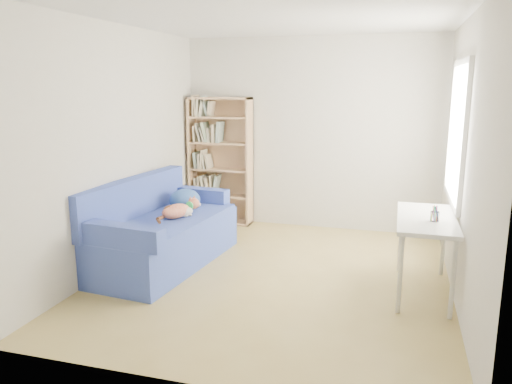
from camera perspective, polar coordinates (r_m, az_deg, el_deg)
ground at (r=5.28m, az=2.08°, el=-9.67°), size 4.00×4.00×0.00m
room_shell at (r=4.92m, az=3.45°, el=8.30°), size 3.54×4.04×2.62m
sofa at (r=5.66m, az=-10.82°, el=-4.54°), size 1.11×2.02×0.95m
bookshelf at (r=7.13m, az=-4.07°, el=2.98°), size 0.90×0.28×1.79m
desk at (r=4.97m, az=18.87°, el=-3.60°), size 0.53×1.16×0.75m
pen_cup at (r=4.81m, az=19.76°, el=-2.51°), size 0.08×0.08×0.15m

